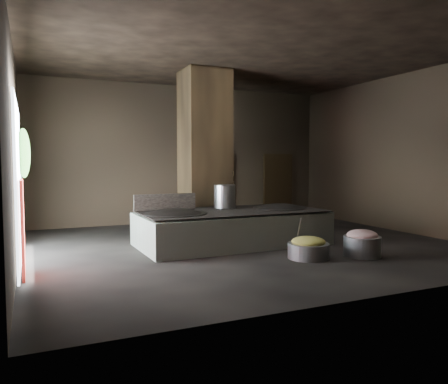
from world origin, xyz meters
name	(u,v)px	position (x,y,z in m)	size (l,w,h in m)	color
floor	(245,246)	(0.00, 0.00, -0.05)	(10.00, 9.00, 0.10)	black
ceiling	(246,54)	(0.00, 0.00, 4.55)	(10.00, 9.00, 0.10)	black
back_wall	(184,154)	(0.00, 4.55, 2.25)	(10.00, 0.10, 4.50)	black
front_wall	(387,145)	(0.00, -4.55, 2.25)	(10.00, 0.10, 4.50)	black
left_wall	(11,149)	(-5.05, 0.00, 2.25)	(0.10, 9.00, 4.50)	black
right_wall	(402,153)	(5.05, 0.00, 2.25)	(0.10, 9.00, 4.50)	black
pillar	(205,153)	(-0.30, 1.90, 2.25)	(1.20, 1.20, 4.50)	black
hearth_platform	(232,228)	(-0.28, 0.13, 0.39)	(4.47, 2.14, 0.78)	silver
platform_cap	(232,211)	(-0.28, 0.13, 0.82)	(4.37, 2.10, 0.03)	black
wok_left	(175,217)	(-1.73, 0.08, 0.75)	(1.41, 1.41, 0.39)	black
wok_left_rim	(175,214)	(-1.73, 0.08, 0.82)	(1.44, 1.44, 0.05)	black
wok_right	(279,211)	(1.07, 0.18, 0.75)	(1.31, 1.31, 0.37)	black
wok_right_rim	(279,208)	(1.07, 0.18, 0.82)	(1.34, 1.34, 0.05)	black
stock_pot	(225,196)	(-0.23, 0.68, 1.13)	(0.54, 0.54, 0.58)	#969A9D
splash_guard	(165,202)	(-1.73, 0.88, 1.03)	(1.55, 0.06, 0.39)	black
cook	(228,199)	(0.64, 2.43, 0.89)	(0.65, 0.42, 1.78)	#987A4D
veg_basin	(308,251)	(0.51, -1.91, 0.16)	(0.86, 0.86, 0.32)	slate
veg_fill	(308,242)	(0.51, -1.91, 0.35)	(0.70, 0.70, 0.22)	#759749
ladle	(298,232)	(0.36, -1.76, 0.55)	(0.03, 0.03, 0.68)	#969A9D
meat_basin	(362,246)	(1.67, -2.21, 0.21)	(0.78, 0.78, 0.43)	slate
meat_fill	(362,235)	(1.67, -2.21, 0.45)	(0.64, 0.64, 0.25)	#A26163
doorway_near	(218,188)	(1.20, 4.45, 1.10)	(1.18, 0.08, 2.38)	black
doorway_near_glow	(214,190)	(0.97, 4.25, 1.05)	(0.84, 0.04, 1.98)	#8C6647
doorway_far	(278,186)	(3.60, 4.45, 1.10)	(1.18, 0.08, 2.38)	black
doorway_far_glow	(275,188)	(3.53, 4.52, 1.05)	(0.76, 0.04, 1.81)	#8C6647
left_opening	(18,182)	(-4.95, 0.20, 1.60)	(0.04, 4.20, 3.10)	white
pavilion_sliver	(23,229)	(-4.88, -1.10, 0.85)	(0.05, 0.90, 1.70)	maroon
tree_silhouette	(24,153)	(-4.85, 1.30, 2.20)	(0.28, 1.10, 1.10)	#194714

